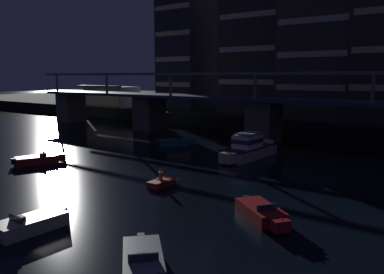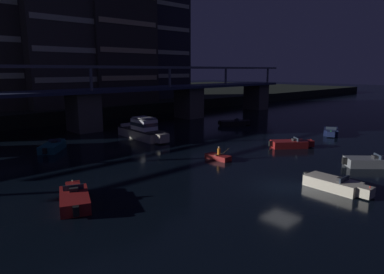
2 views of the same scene
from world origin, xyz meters
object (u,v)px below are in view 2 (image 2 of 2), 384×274
object	(u,v)px
speedboat_near_center	(291,144)
speedboat_mid_left	(74,199)
tower_central	(51,36)
speedboat_mid_right	(335,184)
speedboat_far_center	(331,132)
speedboat_far_right	(53,147)
tower_east_tall	(112,38)
speedboat_mid_center	(234,123)
river_bridge	(83,103)
speedboat_near_right	(370,162)
dinghy_with_paddler	(218,157)
tower_east_low	(155,41)
cabin_cruiser_near_left	(143,130)

from	to	relation	value
speedboat_near_center	speedboat_mid_left	world-z (taller)	same
tower_central	speedboat_mid_right	bearing A→B (deg)	-90.02
speedboat_far_center	speedboat_far_right	distance (m)	35.88
tower_east_tall	speedboat_mid_center	bearing A→B (deg)	-79.00
river_bridge	speedboat_mid_center	distance (m)	23.28
speedboat_near_right	dinghy_with_paddler	xyz separation A→B (m)	(-8.48, 11.26, -0.14)
tower_east_low	speedboat_near_center	distance (m)	51.43
tower_central	speedboat_near_right	distance (m)	54.34
river_bridge	speedboat_mid_left	world-z (taller)	river_bridge
tower_east_tall	speedboat_far_center	world-z (taller)	tower_east_tall
tower_east_tall	speedboat_near_right	distance (m)	53.67
river_bridge	tower_central	world-z (taller)	tower_central
speedboat_far_center	speedboat_far_right	size ratio (longest dim) A/B	1.09
river_bridge	tower_central	xyz separation A→B (m)	(2.48, 16.25, 10.67)
tower_east_tall	speedboat_near_center	size ratio (longest dim) A/B	5.58
speedboat_near_right	tower_central	bearing A→B (deg)	99.31
river_bridge	speedboat_near_right	xyz separation A→B (m)	(10.95, -35.47, -3.65)
speedboat_far_right	tower_east_tall	bearing A→B (deg)	48.13
speedboat_near_center	speedboat_far_right	bearing A→B (deg)	139.99
speedboat_mid_right	dinghy_with_paddler	size ratio (longest dim) A/B	1.97
tower_central	tower_east_tall	distance (m)	11.98
tower_east_tall	speedboat_mid_right	distance (m)	55.40
tower_east_low	speedboat_near_right	bearing A→B (deg)	-107.23
speedboat_near_right	speedboat_mid_center	xyz separation A→B (m)	(8.88, 23.84, 0.00)
tower_central	cabin_cruiser_near_left	distance (m)	29.91
tower_east_low	speedboat_mid_left	world-z (taller)	tower_east_low
speedboat_far_center	dinghy_with_paddler	distance (m)	21.24
river_bridge	speedboat_mid_center	xyz separation A→B (m)	(19.83, -11.64, -3.65)
tower_central	cabin_cruiser_near_left	world-z (taller)	tower_central
speedboat_near_right	dinghy_with_paddler	bearing A→B (deg)	126.99
tower_east_low	tower_east_tall	bearing A→B (deg)	-163.00
speedboat_near_center	tower_east_low	bearing A→B (deg)	71.30
tower_central	speedboat_far_right	bearing A→B (deg)	-112.60
river_bridge	speedboat_near_center	size ratio (longest dim) A/B	19.04
speedboat_near_right	speedboat_far_center	size ratio (longest dim) A/B	0.88
speedboat_near_center	speedboat_far_center	world-z (taller)	same
tower_east_tall	cabin_cruiser_near_left	bearing A→B (deg)	-113.22
cabin_cruiser_near_left	speedboat_far_center	size ratio (longest dim) A/B	1.85
speedboat_mid_center	speedboat_far_center	distance (m)	14.72
speedboat_mid_left	dinghy_with_paddler	world-z (taller)	dinghy_with_paddler
speedboat_far_center	speedboat_near_center	bearing A→B (deg)	-177.61
speedboat_mid_left	speedboat_far_center	bearing A→B (deg)	-0.57
speedboat_far_center	speedboat_near_right	bearing A→B (deg)	-142.86
river_bridge	speedboat_far_right	xyz separation A→B (m)	(-8.07, -9.09, -3.65)
cabin_cruiser_near_left	dinghy_with_paddler	size ratio (longest dim) A/B	3.47
tower_central	cabin_cruiser_near_left	size ratio (longest dim) A/B	2.75
speedboat_mid_right	speedboat_far_right	world-z (taller)	same
speedboat_near_center	speedboat_mid_right	bearing A→B (deg)	-135.86
speedboat_near_center	tower_east_tall	bearing A→B (deg)	87.32
speedboat_mid_right	river_bridge	bearing A→B (deg)	93.91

